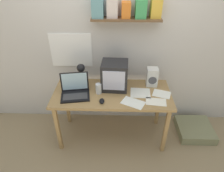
{
  "coord_description": "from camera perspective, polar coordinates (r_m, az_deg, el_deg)",
  "views": [
    {
      "loc": [
        0.06,
        -2.09,
        2.22
      ],
      "look_at": [
        0.0,
        0.0,
        0.86
      ],
      "focal_mm": 32.0,
      "sensor_mm": 36.0,
      "label": 1
    }
  ],
  "objects": [
    {
      "name": "crt_monitor",
      "position": [
        2.55,
        0.75,
        3.0
      ],
      "size": [
        0.34,
        0.31,
        0.37
      ],
      "rotation": [
        0.0,
        0.0,
        -0.05
      ],
      "color": "#232326",
      "rests_on": "corner_desk"
    },
    {
      "name": "juice_glass",
      "position": [
        2.52,
        -3.85,
        -0.87
      ],
      "size": [
        0.07,
        0.07,
        0.13
      ],
      "color": "white",
      "rests_on": "corner_desk"
    },
    {
      "name": "space_heater",
      "position": [
        2.69,
        11.36,
        2.54
      ],
      "size": [
        0.15,
        0.14,
        0.25
      ],
      "rotation": [
        0.0,
        0.0,
        -0.02
      ],
      "color": "silver",
      "rests_on": "corner_desk"
    },
    {
      "name": "computer_mouse",
      "position": [
        2.39,
        -2.9,
        -4.29
      ],
      "size": [
        0.07,
        0.11,
        0.03
      ],
      "rotation": [
        0.0,
        0.0,
        0.1
      ],
      "color": "black",
      "rests_on": "corner_desk"
    },
    {
      "name": "back_wall",
      "position": [
        2.7,
        0.32,
        13.36
      ],
      "size": [
        5.6,
        0.24,
        2.6
      ],
      "color": "silver",
      "rests_on": "ground_plane"
    },
    {
      "name": "corner_desk",
      "position": [
        2.6,
        -0.0,
        -3.19
      ],
      "size": [
        1.5,
        0.66,
        0.76
      ],
      "color": "#A07B4A",
      "rests_on": "ground_plane"
    },
    {
      "name": "laptop",
      "position": [
        2.53,
        -10.52,
        -1.02
      ],
      "size": [
        0.39,
        0.33,
        0.26
      ],
      "rotation": [
        0.0,
        0.0,
        0.16
      ],
      "color": "black",
      "rests_on": "corner_desk"
    },
    {
      "name": "open_notebook",
      "position": [
        2.6,
        13.99,
        -2.2
      ],
      "size": [
        0.26,
        0.23,
        0.0
      ],
      "rotation": [
        0.0,
        0.0,
        -0.33
      ],
      "color": "white",
      "rests_on": "corner_desk"
    },
    {
      "name": "loose_paper_near_laptop",
      "position": [
        2.45,
        12.47,
        -4.42
      ],
      "size": [
        0.26,
        0.18,
        0.0
      ],
      "rotation": [
        0.0,
        0.0,
        -0.13
      ],
      "color": "white",
      "rests_on": "corner_desk"
    },
    {
      "name": "floor_cushion",
      "position": [
        3.27,
        22.49,
        -11.37
      ],
      "size": [
        0.5,
        0.5,
        0.12
      ],
      "color": "gray",
      "rests_on": "ground_plane"
    },
    {
      "name": "desk_lamp",
      "position": [
        2.61,
        -8.76,
        4.27
      ],
      "size": [
        0.13,
        0.18,
        0.33
      ],
      "rotation": [
        0.0,
        0.0,
        0.0
      ],
      "color": "black",
      "rests_on": "corner_desk"
    },
    {
      "name": "printed_handout",
      "position": [
        2.57,
        8.1,
        -2.01
      ],
      "size": [
        0.26,
        0.23,
        0.0
      ],
      "rotation": [
        0.0,
        0.0,
        -0.06
      ],
      "color": "white",
      "rests_on": "corner_desk"
    },
    {
      "name": "loose_paper_near_monitor",
      "position": [
        2.39,
        6.04,
        -4.76
      ],
      "size": [
        0.31,
        0.27,
        0.0
      ],
      "rotation": [
        0.0,
        0.0,
        -0.47
      ],
      "color": "white",
      "rests_on": "corner_desk"
    },
    {
      "name": "ground_plane",
      "position": [
        3.05,
        -0.0,
        -13.63
      ],
      "size": [
        12.0,
        12.0,
        0.0
      ],
      "primitive_type": "plane",
      "color": "#9B8563"
    }
  ]
}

